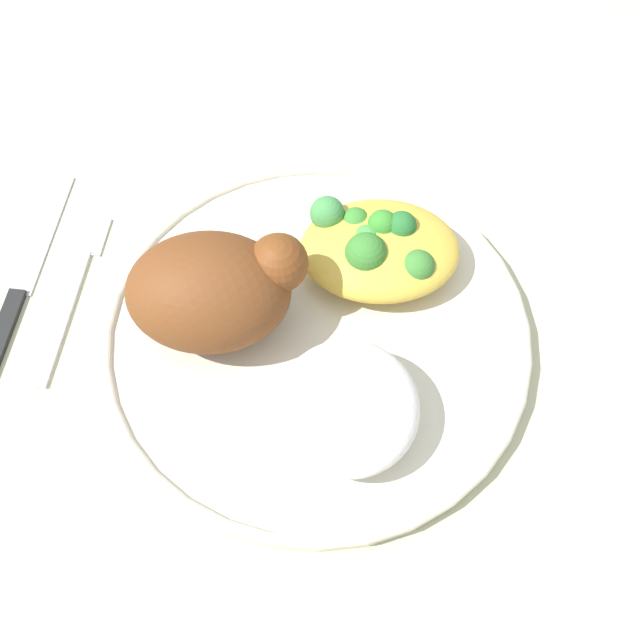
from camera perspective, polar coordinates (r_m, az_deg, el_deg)
The scene contains 7 objects.
ground_plane at distance 0.49m, azimuth 0.00°, elevation -1.47°, with size 2.00×2.00×0.00m, color #BFBA95.
plate at distance 0.49m, azimuth 0.00°, elevation -1.01°, with size 0.29×0.29×0.02m.
roasted_chicken at distance 0.46m, azimuth -8.09°, elevation 2.42°, with size 0.12×0.08×0.07m.
rice_pile at distance 0.43m, azimuth 2.58°, elevation -6.90°, with size 0.09×0.09×0.04m, color white.
mac_cheese_with_broccoli at distance 0.49m, azimuth 4.92°, elevation 5.81°, with size 0.11×0.09×0.04m.
fork at distance 0.54m, azimuth -18.77°, elevation 2.65°, with size 0.03×0.14×0.01m.
knife at distance 0.55m, azimuth -22.79°, elevation 1.87°, with size 0.04×0.19×0.01m.
Camera 1 is at (-0.00, -0.23, 0.43)m, focal length 40.13 mm.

